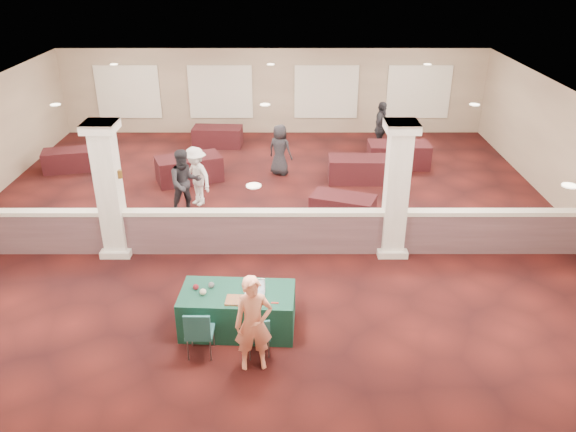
{
  "coord_description": "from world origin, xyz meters",
  "views": [
    {
      "loc": [
        0.54,
        -13.18,
        6.61
      ],
      "look_at": [
        0.55,
        -2.0,
        1.2
      ],
      "focal_mm": 35.0,
      "sensor_mm": 36.0,
      "label": 1
    }
  ],
  "objects_px": {
    "woman": "(253,324)",
    "far_table_back_center": "(218,137)",
    "far_table_front_center": "(343,208)",
    "conf_chair_side": "(199,330)",
    "near_table": "(238,310)",
    "attendee_c": "(381,128)",
    "conf_chair_main": "(258,334)",
    "attendee_b": "(196,176)",
    "far_table_back_left": "(71,160)",
    "far_table_front_left": "(189,169)",
    "attendee_a": "(185,183)",
    "attendee_d": "(280,150)",
    "far_table_front_right": "(359,169)",
    "far_table_back_right": "(398,155)"
  },
  "relations": [
    {
      "from": "woman",
      "to": "far_table_back_center",
      "type": "bearing_deg",
      "value": 91.34
    },
    {
      "from": "far_table_front_center",
      "to": "far_table_back_center",
      "type": "bearing_deg",
      "value": 123.41
    },
    {
      "from": "conf_chair_side",
      "to": "near_table",
      "type": "bearing_deg",
      "value": 53.88
    },
    {
      "from": "near_table",
      "to": "woman",
      "type": "relative_size",
      "value": 1.19
    },
    {
      "from": "woman",
      "to": "attendee_c",
      "type": "xyz_separation_m",
      "value": [
        3.78,
        11.01,
        0.04
      ]
    },
    {
      "from": "conf_chair_main",
      "to": "attendee_b",
      "type": "relative_size",
      "value": 0.48
    },
    {
      "from": "far_table_back_left",
      "to": "far_table_front_left",
      "type": "bearing_deg",
      "value": -13.61
    },
    {
      "from": "conf_chair_main",
      "to": "far_table_front_center",
      "type": "distance_m",
      "value": 5.9
    },
    {
      "from": "far_table_front_left",
      "to": "far_table_back_left",
      "type": "relative_size",
      "value": 1.16
    },
    {
      "from": "far_table_front_center",
      "to": "attendee_a",
      "type": "height_order",
      "value": "attendee_a"
    },
    {
      "from": "conf_chair_main",
      "to": "attendee_c",
      "type": "relative_size",
      "value": 0.44
    },
    {
      "from": "far_table_front_left",
      "to": "attendee_d",
      "type": "distance_m",
      "value": 2.89
    },
    {
      "from": "conf_chair_main",
      "to": "far_table_back_left",
      "type": "relative_size",
      "value": 0.49
    },
    {
      "from": "conf_chair_main",
      "to": "far_table_front_center",
      "type": "xyz_separation_m",
      "value": [
        1.98,
        5.55,
        -0.15
      ]
    },
    {
      "from": "conf_chair_main",
      "to": "attendee_c",
      "type": "distance_m",
      "value": 11.38
    },
    {
      "from": "attendee_b",
      "to": "attendee_d",
      "type": "relative_size",
      "value": 1.04
    },
    {
      "from": "far_table_front_right",
      "to": "far_table_back_right",
      "type": "xyz_separation_m",
      "value": [
        1.45,
        1.26,
        0.02
      ]
    },
    {
      "from": "near_table",
      "to": "far_table_front_right",
      "type": "xyz_separation_m",
      "value": [
        3.13,
        7.45,
        -0.03
      ]
    },
    {
      "from": "far_table_back_center",
      "to": "far_table_front_right",
      "type": "bearing_deg",
      "value": -35.41
    },
    {
      "from": "far_table_front_center",
      "to": "far_table_back_center",
      "type": "height_order",
      "value": "far_table_back_center"
    },
    {
      "from": "far_table_back_right",
      "to": "attendee_d",
      "type": "bearing_deg",
      "value": -170.23
    },
    {
      "from": "far_table_back_left",
      "to": "attendee_c",
      "type": "bearing_deg",
      "value": 8.48
    },
    {
      "from": "woman",
      "to": "far_table_back_left",
      "type": "bearing_deg",
      "value": 116.24
    },
    {
      "from": "attendee_d",
      "to": "near_table",
      "type": "bearing_deg",
      "value": 112.92
    },
    {
      "from": "woman",
      "to": "far_table_front_right",
      "type": "xyz_separation_m",
      "value": [
        2.77,
        8.51,
        -0.51
      ]
    },
    {
      "from": "far_table_back_right",
      "to": "far_table_front_center",
      "type": "bearing_deg",
      "value": -118.85
    },
    {
      "from": "far_table_back_center",
      "to": "far_table_back_right",
      "type": "bearing_deg",
      "value": -18.85
    },
    {
      "from": "far_table_back_left",
      "to": "attendee_b",
      "type": "bearing_deg",
      "value": -31.02
    },
    {
      "from": "near_table",
      "to": "far_table_back_center",
      "type": "bearing_deg",
      "value": 101.44
    },
    {
      "from": "far_table_back_center",
      "to": "attendee_b",
      "type": "bearing_deg",
      "value": -90.0
    },
    {
      "from": "attendee_b",
      "to": "conf_chair_side",
      "type": "bearing_deg",
      "value": -38.59
    },
    {
      "from": "far_table_front_right",
      "to": "far_table_back_right",
      "type": "distance_m",
      "value": 1.92
    },
    {
      "from": "far_table_front_left",
      "to": "far_table_front_right",
      "type": "bearing_deg",
      "value": 0.0
    },
    {
      "from": "far_table_front_left",
      "to": "near_table",
      "type": "bearing_deg",
      "value": -74.26
    },
    {
      "from": "far_table_front_left",
      "to": "attendee_c",
      "type": "relative_size",
      "value": 1.05
    },
    {
      "from": "conf_chair_side",
      "to": "attendee_a",
      "type": "bearing_deg",
      "value": 102.02
    },
    {
      "from": "conf_chair_side",
      "to": "far_table_front_left",
      "type": "height_order",
      "value": "conf_chair_side"
    },
    {
      "from": "conf_chair_main",
      "to": "far_table_back_left",
      "type": "xyz_separation_m",
      "value": [
        -6.52,
        9.22,
        -0.14
      ]
    },
    {
      "from": "far_table_back_right",
      "to": "far_table_back_center",
      "type": "bearing_deg",
      "value": 161.15
    },
    {
      "from": "woman",
      "to": "far_table_front_center",
      "type": "distance_m",
      "value": 6.18
    },
    {
      "from": "attendee_b",
      "to": "attendee_a",
      "type": "bearing_deg",
      "value": -62.73
    },
    {
      "from": "conf_chair_main",
      "to": "conf_chair_side",
      "type": "bearing_deg",
      "value": 167.84
    },
    {
      "from": "far_table_back_left",
      "to": "far_table_back_center",
      "type": "distance_m",
      "value": 5.1
    },
    {
      "from": "conf_chair_main",
      "to": "attendee_a",
      "type": "xyz_separation_m",
      "value": [
        -2.21,
        5.84,
        0.44
      ]
    },
    {
      "from": "conf_chair_main",
      "to": "attendee_d",
      "type": "height_order",
      "value": "attendee_d"
    },
    {
      "from": "far_table_front_center",
      "to": "conf_chair_main",
      "type": "bearing_deg",
      "value": -109.65
    },
    {
      "from": "far_table_front_left",
      "to": "far_table_back_left",
      "type": "xyz_separation_m",
      "value": [
        -4.0,
        0.97,
        -0.06
      ]
    },
    {
      "from": "woman",
      "to": "far_table_front_left",
      "type": "relative_size",
      "value": 0.91
    },
    {
      "from": "attendee_b",
      "to": "far_table_back_center",
      "type": "bearing_deg",
      "value": 132.79
    },
    {
      "from": "far_table_back_right",
      "to": "conf_chair_side",
      "type": "bearing_deg",
      "value": -118.59
    }
  ]
}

